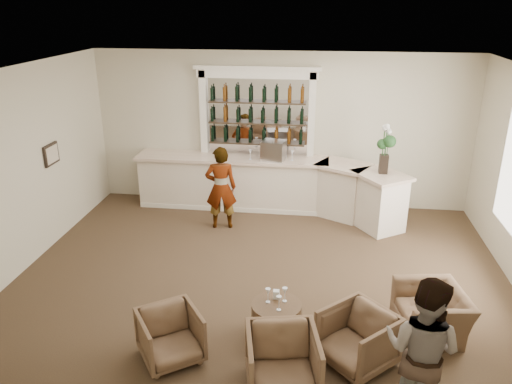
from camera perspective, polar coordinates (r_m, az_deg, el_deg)
ground at (r=8.15m, az=0.50°, el=-10.41°), size 8.00×8.00×0.00m
room_shell at (r=7.87m, az=2.37°, el=6.97°), size 8.04×7.02×3.32m
bar_counter at (r=10.60m, az=1.62°, el=0.78°), size 5.72×1.80×1.14m
back_bar_alcove at (r=10.63m, az=0.10°, el=9.03°), size 2.64×0.25×3.00m
cocktail_table at (r=6.91m, az=2.34°, el=-14.41°), size 0.67×0.67×0.50m
sommelier at (r=9.75m, az=-4.03°, el=0.49°), size 0.67×0.50×1.66m
guest at (r=5.71m, az=18.42°, el=-16.81°), size 1.05×0.98×1.72m
armchair_left at (r=6.58m, az=-9.75°, el=-15.93°), size 1.01×1.02×0.67m
armchair_center at (r=6.04m, az=3.05°, el=-18.94°), size 0.96×0.98×0.76m
armchair_right at (r=6.52m, az=11.52°, el=-16.11°), size 1.12×1.12×0.73m
armchair_far at (r=7.34m, az=19.42°, el=-12.82°), size 1.00×1.10×0.63m
espresso_machine at (r=10.36m, az=2.03°, el=4.77°), size 0.53×0.47×0.41m
flower_vase at (r=9.76m, az=14.56°, el=5.14°), size 0.25×0.25×0.96m
wine_glass_bar_left at (r=10.37m, az=4.15°, el=4.17°), size 0.07×0.07×0.21m
wine_glass_bar_right at (r=10.42m, az=-0.66°, el=4.31°), size 0.07×0.07×0.21m
wine_glass_tbl_a at (r=6.75m, az=1.37°, el=-11.74°), size 0.07×0.07×0.21m
wine_glass_tbl_b at (r=6.77m, az=3.31°, el=-11.63°), size 0.07×0.07×0.21m
wine_glass_tbl_c at (r=6.60m, az=2.63°, el=-12.58°), size 0.07×0.07×0.21m
napkin_holder at (r=6.85m, az=2.32°, el=-11.62°), size 0.08×0.08×0.12m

